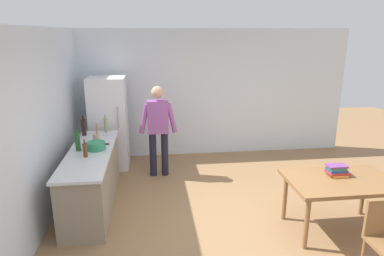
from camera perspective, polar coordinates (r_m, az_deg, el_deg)
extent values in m
plane|color=#936D47|center=(5.00, 6.48, -15.83)|extent=(14.00, 14.00, 0.00)
cube|color=silver|center=(7.32, 1.46, 5.88)|extent=(6.40, 0.12, 2.70)
cube|color=silver|center=(4.78, -25.58, -1.17)|extent=(0.12, 5.60, 2.70)
cube|color=gray|center=(5.48, -16.47, -8.39)|extent=(0.60, 2.12, 0.86)
cube|color=silver|center=(5.32, -16.85, -3.96)|extent=(0.64, 2.20, 0.04)
cube|color=white|center=(6.81, -13.85, 0.77)|extent=(0.70, 0.64, 1.80)
cylinder|color=#B2B2B7|center=(6.41, -12.36, 1.77)|extent=(0.02, 0.02, 0.40)
cylinder|color=#1E1E2D|center=(6.37, -6.59, -4.43)|extent=(0.13, 0.13, 0.84)
cylinder|color=#1E1E2D|center=(6.38, -4.61, -4.36)|extent=(0.13, 0.13, 0.84)
cube|color=#99519E|center=(6.16, -5.78, 1.89)|extent=(0.38, 0.22, 0.60)
sphere|color=tan|center=(6.07, -5.90, 6.02)|extent=(0.22, 0.22, 0.22)
cylinder|color=#99519E|center=(6.13, -8.11, 1.54)|extent=(0.20, 0.09, 0.55)
cylinder|color=#99519E|center=(6.14, -3.44, 1.69)|extent=(0.20, 0.09, 0.55)
cube|color=olive|center=(4.93, 23.83, -8.22)|extent=(1.40, 0.90, 0.05)
cylinder|color=olive|center=(4.55, 18.79, -15.03)|extent=(0.06, 0.06, 0.70)
cylinder|color=olive|center=(5.10, 15.42, -11.17)|extent=(0.06, 0.06, 0.70)
cylinder|color=olive|center=(5.65, 26.94, -9.68)|extent=(0.06, 0.06, 0.70)
cylinder|color=olive|center=(4.43, 26.83, -18.78)|extent=(0.04, 0.04, 0.45)
cube|color=olive|center=(4.30, 29.61, -12.92)|extent=(0.42, 0.04, 0.42)
cylinder|color=#2D845B|center=(5.33, -15.92, -2.90)|extent=(0.28, 0.28, 0.12)
cube|color=black|center=(5.36, -17.73, -2.75)|extent=(0.06, 0.03, 0.02)
cube|color=black|center=(5.30, -14.12, -2.65)|extent=(0.06, 0.03, 0.02)
cylinder|color=tan|center=(5.67, -15.85, -1.68)|extent=(0.11, 0.11, 0.14)
cylinder|color=olive|center=(5.63, -15.76, -0.30)|extent=(0.02, 0.05, 0.22)
cylinder|color=olive|center=(5.62, -15.78, -0.34)|extent=(0.02, 0.04, 0.22)
cylinder|color=gray|center=(6.19, -14.37, 0.47)|extent=(0.06, 0.06, 0.26)
cylinder|color=gray|center=(6.15, -14.47, 1.91)|extent=(0.02, 0.02, 0.06)
cylinder|color=#5B3314|center=(5.06, -17.59, -3.60)|extent=(0.06, 0.06, 0.20)
cylinder|color=#5B3314|center=(5.02, -17.72, -2.20)|extent=(0.02, 0.02, 0.06)
cylinder|color=#1E5123|center=(5.34, -18.75, -2.22)|extent=(0.08, 0.08, 0.28)
cylinder|color=#1E5123|center=(5.29, -18.91, -0.47)|extent=(0.03, 0.03, 0.06)
cylinder|color=black|center=(6.10, -17.81, 0.08)|extent=(0.08, 0.08, 0.28)
cylinder|color=black|center=(6.06, -17.94, 1.62)|extent=(0.03, 0.03, 0.06)
cube|color=orange|center=(5.00, 23.41, -7.28)|extent=(0.21, 0.18, 0.03)
cube|color=#B22D28|center=(5.00, 23.35, -6.88)|extent=(0.28, 0.19, 0.03)
cube|color=#284C8E|center=(4.99, 23.21, -6.53)|extent=(0.24, 0.17, 0.03)
cube|color=#387A47|center=(4.97, 23.23, -6.23)|extent=(0.22, 0.14, 0.03)
cube|color=#753D7F|center=(4.97, 23.26, -5.89)|extent=(0.26, 0.16, 0.02)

